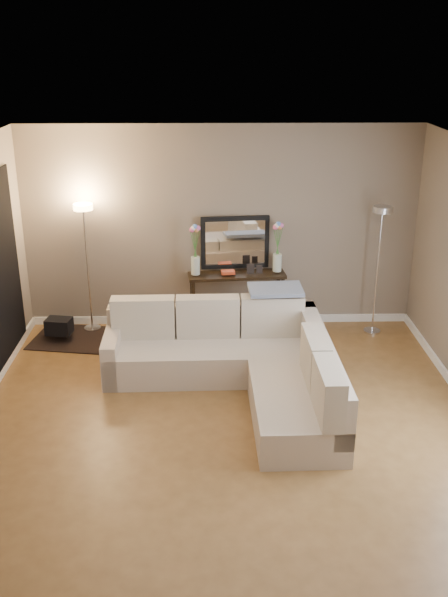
{
  "coord_description": "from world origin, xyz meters",
  "views": [
    {
      "loc": [
        -0.14,
        -5.44,
        3.53
      ],
      "look_at": [
        0.0,
        0.8,
        1.1
      ],
      "focal_mm": 40.0,
      "sensor_mm": 36.0,
      "label": 1
    }
  ],
  "objects_px": {
    "console_table": "(231,298)",
    "floor_lamp_unlit": "(380,245)",
    "floor_lamp_lit": "(86,243)",
    "sectional_sofa": "(242,362)"
  },
  "relations": [
    {
      "from": "console_table",
      "to": "floor_lamp_unlit",
      "type": "bearing_deg",
      "value": -4.58
    },
    {
      "from": "floor_lamp_lit",
      "to": "console_table",
      "type": "bearing_deg",
      "value": -0.76
    },
    {
      "from": "sectional_sofa",
      "to": "console_table",
      "type": "bearing_deg",
      "value": 92.58
    },
    {
      "from": "console_table",
      "to": "floor_lamp_unlit",
      "type": "relative_size",
      "value": 0.76
    },
    {
      "from": "sectional_sofa",
      "to": "floor_lamp_lit",
      "type": "relative_size",
      "value": 1.45
    },
    {
      "from": "floor_lamp_lit",
      "to": "sectional_sofa",
      "type": "bearing_deg",
      "value": -40.45
    },
    {
      "from": "console_table",
      "to": "floor_lamp_lit",
      "type": "height_order",
      "value": "floor_lamp_lit"
    },
    {
      "from": "floor_lamp_lit",
      "to": "floor_lamp_unlit",
      "type": "relative_size",
      "value": 1.01
    },
    {
      "from": "sectional_sofa",
      "to": "console_table",
      "type": "distance_m",
      "value": 1.59
    },
    {
      "from": "sectional_sofa",
      "to": "console_table",
      "type": "xyz_separation_m",
      "value": [
        -0.07,
        1.58,
        0.12
      ]
    }
  ]
}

